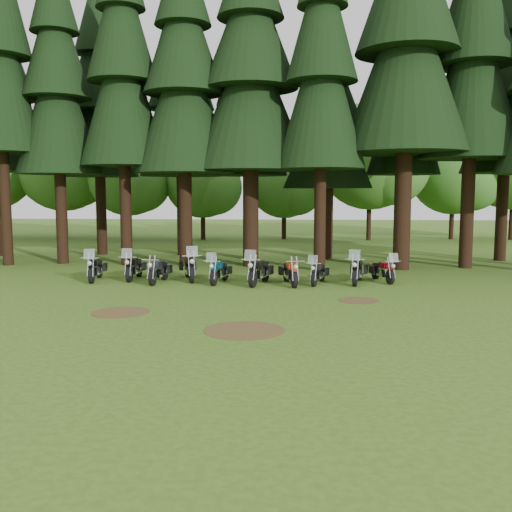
# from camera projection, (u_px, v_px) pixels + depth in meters

# --- Properties ---
(ground) EXTENTS (120.00, 120.00, 0.00)m
(ground) POSITION_uv_depth(u_px,v_px,m) (226.00, 301.00, 19.23)
(ground) COLOR #375D17
(ground) RESTS_ON ground
(pine_front_2) EXTENTS (4.32, 4.32, 16.22)m
(pine_front_2) POSITION_uv_depth(u_px,v_px,m) (56.00, 72.00, 28.60)
(pine_front_2) COLOR black
(pine_front_2) RESTS_ON ground
(pine_front_3) EXTENTS (4.32, 4.32, 17.57)m
(pine_front_3) POSITION_uv_depth(u_px,v_px,m) (122.00, 52.00, 27.95)
(pine_front_3) COLOR black
(pine_front_3) RESTS_ON ground
(pine_front_4) EXTENTS (4.95, 4.95, 16.33)m
(pine_front_4) POSITION_uv_depth(u_px,v_px,m) (183.00, 66.00, 27.71)
(pine_front_4) COLOR black
(pine_front_4) RESTS_ON ground
(pine_front_5) EXTENTS (5.81, 5.81, 16.72)m
(pine_front_5) POSITION_uv_depth(u_px,v_px,m) (251.00, 61.00, 27.49)
(pine_front_5) COLOR black
(pine_front_5) RESTS_ON ground
(pine_front_6) EXTENTS (4.15, 4.15, 16.75)m
(pine_front_6) POSITION_uv_depth(u_px,v_px,m) (322.00, 52.00, 25.83)
(pine_front_6) COLOR black
(pine_front_6) RESTS_ON ground
(pine_front_7) EXTENTS (5.98, 5.98, 19.41)m
(pine_front_7) POSITION_uv_depth(u_px,v_px,m) (408.00, 18.00, 26.11)
(pine_front_7) COLOR black
(pine_front_7) RESTS_ON ground
(pine_front_8) EXTENTS (4.79, 4.79, 18.63)m
(pine_front_8) POSITION_uv_depth(u_px,v_px,m) (474.00, 32.00, 26.76)
(pine_front_8) COLOR black
(pine_front_8) RESTS_ON ground
(pine_back_1) EXTENTS (4.52, 4.52, 16.22)m
(pine_back_1) POSITION_uv_depth(u_px,v_px,m) (98.00, 88.00, 33.05)
(pine_back_1) COLOR black
(pine_back_1) RESTS_ON ground
(pine_back_2) EXTENTS (4.85, 4.85, 16.30)m
(pine_back_2) POSITION_uv_depth(u_px,v_px,m) (181.00, 86.00, 32.75)
(pine_back_2) COLOR black
(pine_back_2) RESTS_ON ground
(pine_back_3) EXTENTS (4.35, 4.35, 16.20)m
(pine_back_3) POSITION_uv_depth(u_px,v_px,m) (248.00, 81.00, 31.02)
(pine_back_3) COLOR black
(pine_back_3) RESTS_ON ground
(pine_back_4) EXTENTS (4.94, 4.94, 13.78)m
(pine_back_4) POSITION_uv_depth(u_px,v_px,m) (329.00, 108.00, 31.16)
(pine_back_4) COLOR black
(pine_back_4) RESTS_ON ground
(pine_back_5) EXTENTS (3.94, 3.94, 16.33)m
(pine_back_5) POSITION_uv_depth(u_px,v_px,m) (406.00, 77.00, 30.32)
(pine_back_5) COLOR black
(pine_back_5) RESTS_ON ground
(pine_back_6) EXTENTS (4.59, 4.59, 16.58)m
(pine_back_6) POSITION_uv_depth(u_px,v_px,m) (508.00, 73.00, 29.85)
(pine_back_6) COLOR black
(pine_back_6) RESTS_ON ground
(decid_1) EXTENTS (7.91, 7.69, 9.88)m
(decid_1) POSITION_uv_depth(u_px,v_px,m) (66.00, 165.00, 45.28)
(decid_1) COLOR black
(decid_1) RESTS_ON ground
(decid_2) EXTENTS (6.72, 6.53, 8.40)m
(decid_2) POSITION_uv_depth(u_px,v_px,m) (132.00, 176.00, 44.00)
(decid_2) COLOR black
(decid_2) RESTS_ON ground
(decid_3) EXTENTS (6.12, 5.95, 7.65)m
(decid_3) POSITION_uv_depth(u_px,v_px,m) (206.00, 182.00, 43.99)
(decid_3) COLOR black
(decid_3) RESTS_ON ground
(decid_4) EXTENTS (5.93, 5.76, 7.41)m
(decid_4) POSITION_uv_depth(u_px,v_px,m) (287.00, 184.00, 44.73)
(decid_4) COLOR black
(decid_4) RESTS_ON ground
(decid_5) EXTENTS (8.45, 8.21, 10.56)m
(decid_5) POSITION_uv_depth(u_px,v_px,m) (376.00, 159.00, 43.43)
(decid_5) COLOR black
(decid_5) RESTS_ON ground
(decid_6) EXTENTS (7.06, 6.86, 8.82)m
(decid_6) POSITION_uv_depth(u_px,v_px,m) (458.00, 173.00, 44.36)
(decid_6) COLOR black
(decid_6) RESTS_ON ground
(dirt_patch_0) EXTENTS (1.80, 1.80, 0.01)m
(dirt_patch_0) POSITION_uv_depth(u_px,v_px,m) (121.00, 312.00, 17.46)
(dirt_patch_0) COLOR #4C3D1E
(dirt_patch_0) RESTS_ON ground
(dirt_patch_1) EXTENTS (1.40, 1.40, 0.01)m
(dirt_patch_1) POSITION_uv_depth(u_px,v_px,m) (359.00, 300.00, 19.40)
(dirt_patch_1) COLOR #4C3D1E
(dirt_patch_1) RESTS_ON ground
(dirt_patch_2) EXTENTS (2.20, 2.20, 0.01)m
(dirt_patch_2) POSITION_uv_depth(u_px,v_px,m) (244.00, 330.00, 15.19)
(dirt_patch_2) COLOR #4C3D1E
(dirt_patch_2) RESTS_ON ground
(motorcycle_0) EXTENTS (0.60, 2.29, 1.44)m
(motorcycle_0) POSITION_uv_depth(u_px,v_px,m) (95.00, 269.00, 23.76)
(motorcycle_0) COLOR black
(motorcycle_0) RESTS_ON ground
(motorcycle_1) EXTENTS (0.43, 2.26, 1.43)m
(motorcycle_1) POSITION_uv_depth(u_px,v_px,m) (134.00, 268.00, 24.10)
(motorcycle_1) COLOR black
(motorcycle_1) RESTS_ON ground
(motorcycle_2) EXTENTS (0.38, 2.23, 0.91)m
(motorcycle_2) POSITION_uv_depth(u_px,v_px,m) (159.00, 271.00, 23.21)
(motorcycle_2) COLOR black
(motorcycle_2) RESTS_ON ground
(motorcycle_3) EXTENTS (0.99, 2.42, 1.54)m
(motorcycle_3) POSITION_uv_depth(u_px,v_px,m) (189.00, 268.00, 23.92)
(motorcycle_3) COLOR black
(motorcycle_3) RESTS_ON ground
(motorcycle_4) EXTENTS (0.64, 2.16, 1.36)m
(motorcycle_4) POSITION_uv_depth(u_px,v_px,m) (219.00, 272.00, 23.14)
(motorcycle_4) COLOR black
(motorcycle_4) RESTS_ON ground
(motorcycle_5) EXTENTS (0.86, 2.38, 1.50)m
(motorcycle_5) POSITION_uv_depth(u_px,v_px,m) (259.00, 272.00, 22.78)
(motorcycle_5) COLOR black
(motorcycle_5) RESTS_ON ground
(motorcycle_6) EXTENTS (0.62, 2.21, 0.91)m
(motorcycle_6) POSITION_uv_depth(u_px,v_px,m) (290.00, 273.00, 22.68)
(motorcycle_6) COLOR black
(motorcycle_6) RESTS_ON ground
(motorcycle_7) EXTENTS (0.77, 2.00, 1.27)m
(motorcycle_7) POSITION_uv_depth(u_px,v_px,m) (318.00, 274.00, 22.89)
(motorcycle_7) COLOR black
(motorcycle_7) RESTS_ON ground
(motorcycle_8) EXTENTS (0.78, 2.35, 1.48)m
(motorcycle_8) POSITION_uv_depth(u_px,v_px,m) (357.00, 271.00, 23.04)
(motorcycle_8) COLOR black
(motorcycle_8) RESTS_ON ground
(motorcycle_9) EXTENTS (0.82, 2.03, 1.29)m
(motorcycle_9) POSITION_uv_depth(u_px,v_px,m) (383.00, 271.00, 23.45)
(motorcycle_9) COLOR black
(motorcycle_9) RESTS_ON ground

